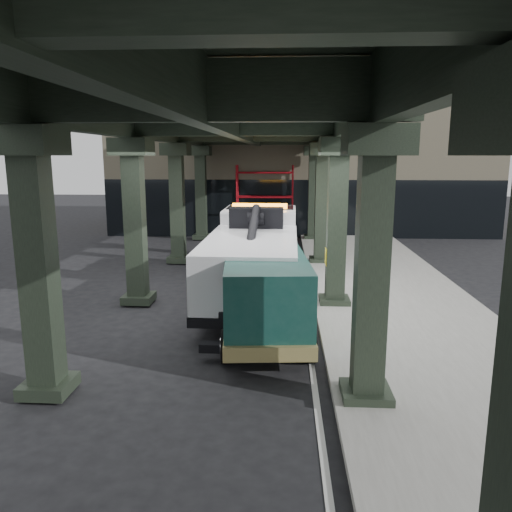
% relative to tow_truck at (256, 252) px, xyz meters
% --- Properties ---
extents(ground, '(90.00, 90.00, 0.00)m').
position_rel_tow_truck_xyz_m(ground, '(-0.16, -3.06, -1.45)').
color(ground, black).
rests_on(ground, ground).
extents(sidewalk, '(5.00, 40.00, 0.15)m').
position_rel_tow_truck_xyz_m(sidewalk, '(4.34, -1.06, -1.38)').
color(sidewalk, gray).
rests_on(sidewalk, ground).
extents(lane_stripe, '(0.12, 38.00, 0.01)m').
position_rel_tow_truck_xyz_m(lane_stripe, '(1.54, -1.06, -1.45)').
color(lane_stripe, silver).
rests_on(lane_stripe, ground).
extents(viaduct, '(7.40, 32.00, 6.40)m').
position_rel_tow_truck_xyz_m(viaduct, '(-0.56, -1.06, 4.01)').
color(viaduct, black).
rests_on(viaduct, ground).
extents(building, '(22.00, 10.00, 8.00)m').
position_rel_tow_truck_xyz_m(building, '(1.84, 16.94, 2.55)').
color(building, '#C6B793').
rests_on(building, ground).
extents(scaffolding, '(3.08, 0.88, 4.00)m').
position_rel_tow_truck_xyz_m(scaffolding, '(-0.16, 11.58, 0.65)').
color(scaffolding, '#A80D17').
rests_on(scaffolding, ground).
extents(tow_truck, '(2.88, 9.16, 2.98)m').
position_rel_tow_truck_xyz_m(tow_truck, '(0.00, 0.00, 0.00)').
color(tow_truck, black).
rests_on(tow_truck, ground).
extents(towed_van, '(2.46, 5.37, 2.12)m').
position_rel_tow_truck_xyz_m(towed_van, '(0.44, -3.63, -0.31)').
color(towed_van, '#113C36').
rests_on(towed_van, ground).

